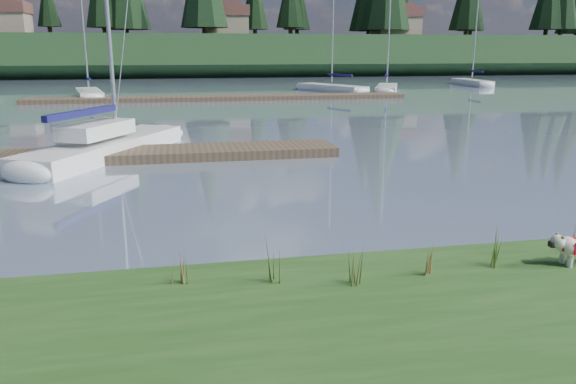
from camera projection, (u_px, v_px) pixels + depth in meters
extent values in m
plane|color=#7E90A7|center=(193.00, 101.00, 38.50)|extent=(200.00, 200.00, 0.00)
cube|color=#193319|center=(182.00, 56.00, 78.75)|extent=(200.00, 20.00, 5.00)
cylinder|color=silver|center=(570.00, 261.00, 8.16)|extent=(0.09, 0.09, 0.18)
cylinder|color=silver|center=(562.00, 257.00, 8.34)|extent=(0.09, 0.09, 0.18)
ellipsoid|color=silver|center=(558.00, 242.00, 8.16)|extent=(0.22, 0.23, 0.21)
cube|color=black|center=(552.00, 244.00, 8.15)|extent=(0.07, 0.11, 0.08)
cube|color=white|center=(106.00, 150.00, 18.40)|extent=(4.89, 7.35, 0.70)
ellipsoid|color=white|center=(161.00, 134.00, 21.85)|extent=(2.36, 2.53, 0.70)
cube|color=#13124C|center=(82.00, 113.00, 17.06)|extent=(1.72, 3.08, 0.20)
cube|color=white|center=(97.00, 130.00, 17.83)|extent=(2.28, 2.93, 0.45)
cube|color=#4C3D2C|center=(87.00, 156.00, 17.75)|extent=(16.00, 2.00, 0.30)
cube|color=#4C3D2C|center=(222.00, 98.00, 38.84)|extent=(26.00, 2.20, 0.30)
cube|color=white|center=(89.00, 95.00, 40.69)|extent=(2.86, 6.96, 0.70)
ellipsoid|color=white|center=(86.00, 92.00, 43.72)|extent=(1.82, 2.11, 0.70)
cylinder|color=silver|center=(82.00, 10.00, 39.23)|extent=(0.12, 0.12, 10.61)
cube|color=#13124C|center=(89.00, 79.00, 39.57)|extent=(0.73, 2.69, 0.20)
cube|color=white|center=(332.00, 89.00, 46.58)|extent=(4.60, 7.22, 0.70)
ellipsoid|color=white|center=(305.00, 87.00, 49.38)|extent=(2.27, 2.46, 0.70)
cylinder|color=silver|center=(333.00, 12.00, 45.07)|extent=(0.12, 0.12, 11.10)
cube|color=#13124C|center=(340.00, 75.00, 45.53)|extent=(1.42, 2.67, 0.20)
cube|color=white|center=(387.00, 90.00, 45.99)|extent=(4.03, 6.71, 0.70)
ellipsoid|color=white|center=(388.00, 87.00, 49.14)|extent=(2.05, 2.24, 0.70)
cylinder|color=silver|center=(390.00, 17.00, 44.57)|extent=(0.12, 0.12, 10.27)
cube|color=#13124C|center=(387.00, 75.00, 44.84)|extent=(1.23, 2.51, 0.20)
cube|color=white|center=(472.00, 83.00, 54.33)|extent=(1.87, 6.51, 0.70)
ellipsoid|color=white|center=(458.00, 81.00, 57.42)|extent=(1.51, 1.84, 0.70)
cylinder|color=silver|center=(476.00, 26.00, 53.00)|extent=(0.12, 0.12, 9.58)
cube|color=#13124C|center=(477.00, 71.00, 53.20)|extent=(0.36, 2.56, 0.20)
cone|color=#475B23|center=(267.00, 260.00, 7.62)|extent=(0.03, 0.03, 0.61)
cone|color=brown|center=(276.00, 266.00, 7.59)|extent=(0.03, 0.03, 0.49)
cone|color=#475B23|center=(271.00, 257.00, 7.66)|extent=(0.03, 0.03, 0.67)
cone|color=brown|center=(278.00, 266.00, 7.64)|extent=(0.03, 0.03, 0.42)
cone|color=#475B23|center=(269.00, 264.00, 7.56)|extent=(0.03, 0.03, 0.55)
cone|color=#475B23|center=(351.00, 266.00, 7.53)|extent=(0.03, 0.03, 0.53)
cone|color=brown|center=(360.00, 271.00, 7.50)|extent=(0.03, 0.03, 0.42)
cone|color=#475B23|center=(354.00, 263.00, 7.57)|extent=(0.03, 0.03, 0.58)
cone|color=brown|center=(361.00, 271.00, 7.55)|extent=(0.03, 0.03, 0.37)
cone|color=#475B23|center=(354.00, 270.00, 7.47)|extent=(0.03, 0.03, 0.47)
cone|color=#475B23|center=(491.00, 247.00, 8.19)|extent=(0.03, 0.03, 0.57)
cone|color=brown|center=(500.00, 251.00, 8.16)|extent=(0.03, 0.03, 0.46)
cone|color=#475B23|center=(494.00, 244.00, 8.23)|extent=(0.03, 0.03, 0.63)
cone|color=brown|center=(501.00, 252.00, 8.21)|extent=(0.03, 0.03, 0.40)
cone|color=#475B23|center=(495.00, 250.00, 8.13)|extent=(0.03, 0.03, 0.52)
cone|color=#475B23|center=(176.00, 266.00, 7.60)|extent=(0.03, 0.03, 0.46)
cone|color=brown|center=(184.00, 271.00, 7.57)|extent=(0.03, 0.03, 0.37)
cone|color=#475B23|center=(180.00, 263.00, 7.64)|extent=(0.03, 0.03, 0.51)
cone|color=brown|center=(187.00, 271.00, 7.62)|extent=(0.03, 0.03, 0.32)
cone|color=#475B23|center=(178.00, 270.00, 7.54)|extent=(0.03, 0.03, 0.42)
cone|color=#475B23|center=(423.00, 262.00, 7.84)|extent=(0.03, 0.03, 0.41)
cone|color=brown|center=(432.00, 266.00, 7.81)|extent=(0.03, 0.03, 0.33)
cone|color=#475B23|center=(426.00, 259.00, 7.88)|extent=(0.03, 0.03, 0.45)
cone|color=brown|center=(433.00, 266.00, 7.85)|extent=(0.03, 0.03, 0.29)
cone|color=#475B23|center=(426.00, 265.00, 7.77)|extent=(0.03, 0.03, 0.37)
cone|color=#475B23|center=(573.00, 235.00, 8.74)|extent=(0.03, 0.03, 0.56)
cone|color=#475B23|center=(576.00, 232.00, 8.77)|extent=(0.03, 0.03, 0.61)
cube|color=#33281C|center=(263.00, 279.00, 8.46)|extent=(60.00, 0.50, 0.14)
cylinder|color=#382619|center=(105.00, 30.00, 75.06)|extent=(0.60, 0.60, 1.80)
cylinder|color=#382619|center=(205.00, 29.00, 71.82)|extent=(0.60, 0.60, 1.80)
cylinder|color=#382619|center=(290.00, 31.00, 77.89)|extent=(0.60, 0.60, 1.80)
cylinder|color=#382619|center=(384.00, 31.00, 78.45)|extent=(0.60, 0.60, 1.80)
cylinder|color=#382619|center=(466.00, 32.00, 83.95)|extent=(0.60, 0.60, 1.80)
cylinder|color=#382619|center=(560.00, 32.00, 82.61)|extent=(0.60, 0.60, 1.80)
cube|color=gray|center=(4.00, 25.00, 70.77)|extent=(6.00, 5.00, 2.80)
cube|color=brown|center=(1.00, 7.00, 70.25)|extent=(6.30, 5.30, 1.40)
cube|color=brown|center=(1.00, 1.00, 70.05)|extent=(4.20, 3.60, 0.70)
cube|color=gray|center=(225.00, 27.00, 77.02)|extent=(6.00, 5.00, 2.80)
cube|color=brown|center=(225.00, 11.00, 76.50)|extent=(6.30, 5.30, 1.40)
cube|color=brown|center=(224.00, 5.00, 76.30)|extent=(4.20, 3.60, 0.70)
cube|color=gray|center=(395.00, 28.00, 79.66)|extent=(6.00, 5.00, 2.80)
cube|color=brown|center=(396.00, 12.00, 79.14)|extent=(6.30, 5.30, 1.40)
cube|color=brown|center=(396.00, 6.00, 78.94)|extent=(4.20, 3.60, 0.70)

